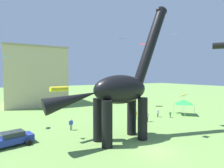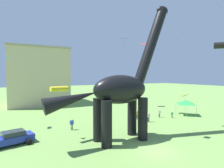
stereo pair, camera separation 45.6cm
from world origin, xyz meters
The scene contains 16 objects.
ground_plane centered at (0.00, 0.00, 0.00)m, with size 240.00×240.00×0.00m, color #6B9347.
dinosaur_sculpture centered at (-1.56, 4.53, 6.12)m, with size 16.19×3.43×16.93m.
parked_sedan_left centered at (-12.79, 9.07, 0.81)m, with size 4.50×2.70×1.55m.
person_far_spectator centered at (12.81, 9.98, 0.71)m, with size 0.44×0.19×1.17m.
person_near_flyer centered at (7.12, 9.72, 1.01)m, with size 0.62×0.28×1.67m.
person_photographer centered at (11.11, 11.43, 0.90)m, with size 0.55×0.24×1.48m.
person_watching_child centered at (6.67, 12.30, 0.93)m, with size 0.57×0.25×1.54m.
person_strolling_adult centered at (-5.39, 11.45, 0.96)m, with size 0.59×0.26×1.59m.
festival_canopy_tent centered at (16.99, 10.38, 2.54)m, with size 3.15×3.15×3.00m.
kite_apex centered at (10.70, 15.56, 14.04)m, with size 1.47×1.15×0.37m.
kite_mid_right centered at (5.92, 1.46, 5.28)m, with size 0.94×0.74×1.12m.
kite_trailing centered at (-13.19, 16.70, 10.47)m, with size 1.05×1.30×0.38m.
kite_near_low centered at (11.66, 24.36, 16.70)m, with size 2.17×2.01×2.15m.
kite_far_left centered at (-7.97, 7.94, 6.21)m, with size 2.17×1.96×0.62m.
kite_mid_left centered at (8.77, 5.36, 13.95)m, with size 0.89×1.09×0.25m.
background_building_block centered at (-6.49, 39.60, 7.46)m, with size 14.70×13.89×14.90m.
Camera 2 is at (-12.95, -14.33, 7.84)m, focal length 29.96 mm.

